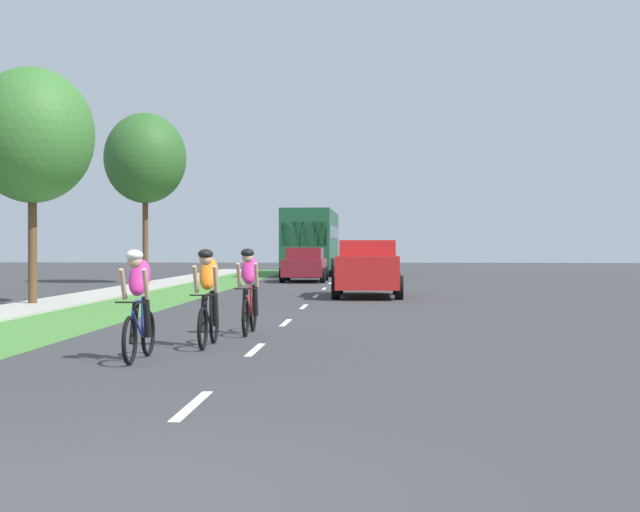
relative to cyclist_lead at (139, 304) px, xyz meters
The scene contains 12 objects.
ground_plane 12.87m from the cyclist_lead, 83.41° to the left, with size 120.00×120.00×0.00m, color #38383A.
grass_verge 13.20m from the cyclist_lead, 104.49° to the left, with size 2.59×70.00×0.01m, color #478438.
sidewalk_concrete 13.94m from the cyclist_lead, 113.61° to the left, with size 1.97×70.00×0.10m, color #B2ADA3.
lane_markings_center 16.84m from the cyclist_lead, 84.97° to the left, with size 0.12×52.71×0.01m.
cyclist_lead is the anchor object (origin of this frame).
cyclist_trailing 1.96m from the cyclist_lead, 70.10° to the left, with size 0.42×1.72×1.58m.
cyclist_distant 4.14m from the cyclist_lead, 75.44° to the left, with size 0.42×1.72×1.58m.
suv_red 16.84m from the cyclist_lead, 79.25° to the left, with size 2.15×4.70×1.79m.
sedan_maroon 28.52m from the cyclist_lead, 89.49° to the left, with size 1.98×4.30×1.52m.
bus_dark_green 38.46m from the cyclist_lead, 90.13° to the left, with size 2.78×11.60×3.48m.
street_tree_near 13.86m from the cyclist_lead, 116.62° to the left, with size 3.36×3.36×6.49m.
street_tree_far 27.10m from the cyclist_lead, 103.70° to the left, with size 3.46×3.46×7.22m.
Camera 1 is at (1.85, -5.80, 1.65)m, focal length 52.43 mm.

